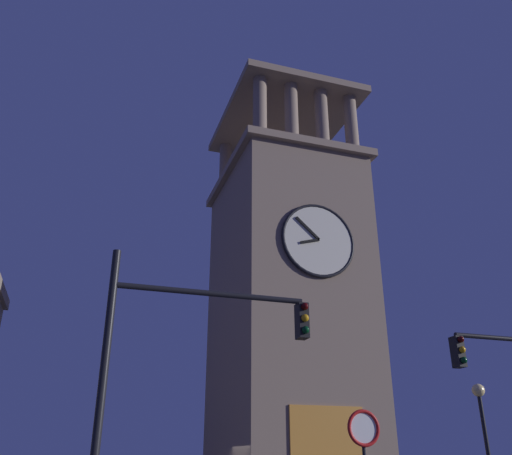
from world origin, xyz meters
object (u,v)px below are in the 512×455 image
clocktower (288,313)px  street_lamp (483,423)px  traffic_signal_near (177,357)px  no_horn_sign (364,441)px

clocktower → street_lamp: bearing=113.1°
clocktower → traffic_signal_near: clocktower is taller
no_horn_sign → clocktower: bearing=-105.0°
clocktower → traffic_signal_near: 17.16m
clocktower → traffic_signal_near: (7.94, 14.37, -5.00)m
traffic_signal_near → street_lamp: traffic_signal_near is taller
traffic_signal_near → street_lamp: bearing=-153.7°
clocktower → no_horn_sign: size_ratio=7.84×
clocktower → no_horn_sign: (3.65, 13.61, -6.43)m
clocktower → street_lamp: 10.95m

